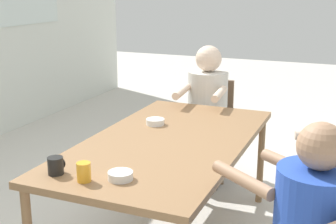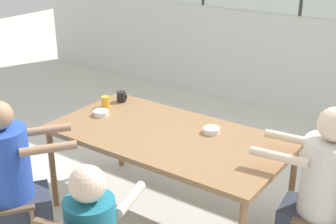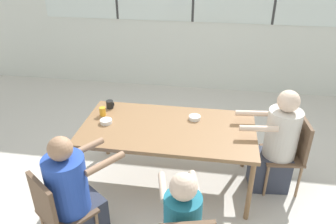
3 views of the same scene
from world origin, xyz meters
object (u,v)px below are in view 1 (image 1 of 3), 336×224
object	(u,v)px
coffee_mug	(56,166)
bowl_white_shallow	(120,176)
chair_for_woman_green_shirt	(210,119)
person_woman_green_shirt	(206,121)
bowl_cereal	(155,122)
juice_glass	(84,172)

from	to	relation	value
coffee_mug	bowl_white_shallow	bearing A→B (deg)	-79.42
chair_for_woman_green_shirt	person_woman_green_shirt	size ratio (longest dim) A/B	0.72
coffee_mug	bowl_white_shallow	world-z (taller)	coffee_mug
bowl_white_shallow	bowl_cereal	xyz separation A→B (m)	(0.93, 0.23, 0.00)
coffee_mug	juice_glass	world-z (taller)	juice_glass
chair_for_woman_green_shirt	bowl_cereal	size ratio (longest dim) A/B	6.67
chair_for_woman_green_shirt	person_woman_green_shirt	xyz separation A→B (m)	(-0.17, -0.02, 0.03)
person_woman_green_shirt	juice_glass	distance (m)	1.92
person_woman_green_shirt	bowl_white_shallow	world-z (taller)	person_woman_green_shirt
coffee_mug	bowl_cereal	world-z (taller)	coffee_mug
bowl_cereal	bowl_white_shallow	bearing A→B (deg)	-166.29
person_woman_green_shirt	bowl_white_shallow	distance (m)	1.84
juice_glass	bowl_white_shallow	distance (m)	0.18
bowl_cereal	chair_for_woman_green_shirt	bearing A→B (deg)	-3.82
chair_for_woman_green_shirt	coffee_mug	size ratio (longest dim) A/B	9.33
chair_for_woman_green_shirt	bowl_cereal	xyz separation A→B (m)	(-1.05, 0.07, 0.25)
person_woman_green_shirt	bowl_cereal	world-z (taller)	person_woman_green_shirt
juice_glass	person_woman_green_shirt	bearing A→B (deg)	-0.51
person_woman_green_shirt	bowl_white_shallow	xyz separation A→B (m)	(-1.82, -0.14, 0.23)
juice_glass	bowl_white_shallow	size ratio (longest dim) A/B	0.78
chair_for_woman_green_shirt	coffee_mug	world-z (taller)	chair_for_woman_green_shirt
coffee_mug	chair_for_woman_green_shirt	bearing A→B (deg)	-5.14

